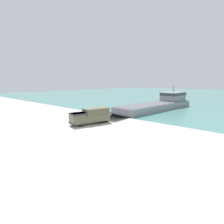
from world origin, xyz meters
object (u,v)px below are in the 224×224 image
object	(u,v)px
moored_boat_a	(174,97)
soldier_on_ramp	(87,116)
landing_craft	(161,103)
military_truck	(91,116)

from	to	relation	value
moored_boat_a	soldier_on_ramp	bearing A→B (deg)	30.98
landing_craft	soldier_on_ramp	bearing A→B (deg)	-93.39
landing_craft	soldier_on_ramp	xyz separation A→B (m)	(-4.22, -26.51, -0.72)
military_truck	moored_boat_a	distance (m)	63.51
landing_craft	soldier_on_ramp	distance (m)	26.86
soldier_on_ramp	moored_boat_a	world-z (taller)	moored_boat_a
military_truck	soldier_on_ramp	xyz separation A→B (m)	(-2.85, 1.42, -0.62)
military_truck	soldier_on_ramp	world-z (taller)	military_truck
military_truck	moored_boat_a	xyz separation A→B (m)	(-8.54, 62.93, -0.95)
landing_craft	moored_boat_a	size ratio (longest dim) A/B	4.20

